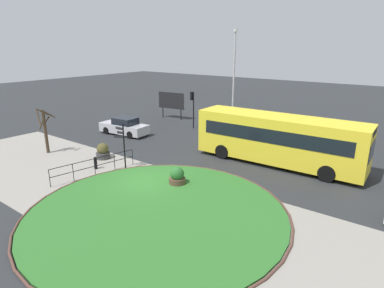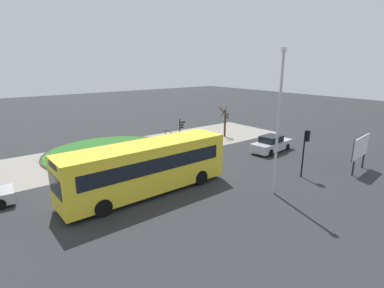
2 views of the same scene
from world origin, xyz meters
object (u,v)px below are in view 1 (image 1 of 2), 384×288
at_px(signpost_directional, 123,143).
at_px(lamppost_tall, 234,80).
at_px(car_near_lane, 124,127).
at_px(bus_yellow, 278,139).
at_px(planter_kerbside, 177,177).
at_px(billboard_left, 172,101).
at_px(street_tree_bare, 45,129).
at_px(bollard_foreground, 96,163).
at_px(planter_near_signpost, 103,152).
at_px(traffic_light_near, 193,102).

relative_size(signpost_directional, lamppost_tall, 0.34).
relative_size(car_near_lane, lamppost_tall, 0.53).
bearing_deg(bus_yellow, planter_kerbside, -116.80).
height_order(bus_yellow, billboard_left, bus_yellow).
bearing_deg(street_tree_bare, signpost_directional, 9.56).
height_order(billboard_left, street_tree_bare, street_tree_bare).
relative_size(car_near_lane, planter_kerbside, 4.36).
bearing_deg(planter_kerbside, car_near_lane, 152.00).
relative_size(bus_yellow, car_near_lane, 2.35).
height_order(bollard_foreground, billboard_left, billboard_left).
distance_m(bus_yellow, billboard_left, 15.90).
bearing_deg(car_near_lane, planter_near_signpost, 120.07).
bearing_deg(planter_kerbside, traffic_light_near, 122.88).
bearing_deg(lamppost_tall, bus_yellow, -38.46).
xyz_separation_m(bus_yellow, traffic_light_near, (-10.29, 4.51, 0.80)).
xyz_separation_m(signpost_directional, bus_yellow, (7.38, 6.67, -0.01)).
distance_m(traffic_light_near, planter_kerbside, 13.34).
height_order(lamppost_tall, planter_kerbside, lamppost_tall).
bearing_deg(car_near_lane, bollard_foreground, 120.88).
height_order(signpost_directional, car_near_lane, signpost_directional).
bearing_deg(billboard_left, planter_near_signpost, -77.59).
xyz_separation_m(bollard_foreground, planter_near_signpost, (-1.23, 1.57, 0.07)).
height_order(lamppost_tall, planter_near_signpost, lamppost_tall).
bearing_deg(car_near_lane, lamppost_tall, -146.38).
xyz_separation_m(bollard_foreground, billboard_left, (-5.71, 14.25, 1.46)).
xyz_separation_m(billboard_left, street_tree_bare, (0.23, -14.30, -0.05)).
xyz_separation_m(bus_yellow, billboard_left, (-14.52, 6.47, 0.15)).
bearing_deg(traffic_light_near, signpost_directional, 117.61).
relative_size(lamppost_tall, planter_near_signpost, 7.93).
bearing_deg(bollard_foreground, bus_yellow, 41.44).
relative_size(signpost_directional, bollard_foreground, 3.62).
height_order(bollard_foreground, street_tree_bare, street_tree_bare).
xyz_separation_m(car_near_lane, planter_near_signpost, (3.67, -5.28, -0.19)).
distance_m(lamppost_tall, billboard_left, 8.87).
xyz_separation_m(signpost_directional, planter_near_signpost, (-2.66, 0.45, -1.24)).
height_order(bus_yellow, planter_near_signpost, bus_yellow).
xyz_separation_m(bus_yellow, planter_kerbside, (-3.13, -6.56, -1.25)).
xyz_separation_m(traffic_light_near, street_tree_bare, (-4.00, -12.34, -0.69)).
xyz_separation_m(planter_near_signpost, planter_kerbside, (6.92, -0.35, -0.02)).
bearing_deg(billboard_left, signpost_directional, -68.52).
bearing_deg(street_tree_bare, planter_near_signpost, 20.85).
distance_m(signpost_directional, traffic_light_near, 11.57).
distance_m(bus_yellow, car_near_lane, 13.78).
xyz_separation_m(signpost_directional, billboard_left, (-7.14, 13.14, 0.14)).
distance_m(billboard_left, street_tree_bare, 14.31).
bearing_deg(street_tree_bare, bollard_foreground, 0.54).
distance_m(lamppost_tall, street_tree_bare, 15.38).
distance_m(car_near_lane, traffic_light_near, 6.69).
height_order(signpost_directional, street_tree_bare, street_tree_bare).
relative_size(bollard_foreground, car_near_lane, 0.18).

